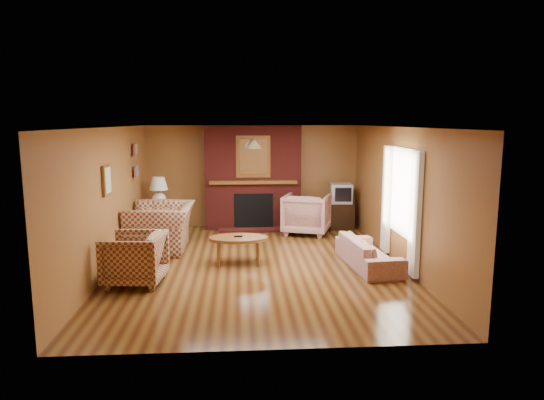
{
  "coord_description": "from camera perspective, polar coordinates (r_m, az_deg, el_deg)",
  "views": [
    {
      "loc": [
        -0.31,
        -8.26,
        2.51
      ],
      "look_at": [
        0.28,
        0.6,
        1.05
      ],
      "focal_mm": 32.0,
      "sensor_mm": 36.0,
      "label": 1
    }
  ],
  "objects": [
    {
      "name": "pendant_light",
      "position": [
        10.58,
        -2.17,
        6.56
      ],
      "size": [
        0.36,
        0.36,
        0.48
      ],
      "color": "black",
      "rests_on": "ceiling"
    },
    {
      "name": "side_table",
      "position": [
        11.08,
        -13.06,
        -2.37
      ],
      "size": [
        0.49,
        0.49,
        0.62
      ],
      "primitive_type": "cube",
      "rotation": [
        0.0,
        0.0,
        0.07
      ],
      "color": "brown",
      "rests_on": "floor"
    },
    {
      "name": "table_lamp",
      "position": [
        10.97,
        -13.19,
        1.12
      ],
      "size": [
        0.41,
        0.41,
        0.67
      ],
      "color": "silver",
      "rests_on": "side_table"
    },
    {
      "name": "plaid_loveseat",
      "position": [
        9.7,
        -12.9,
        -3.16
      ],
      "size": [
        1.23,
        1.4,
        0.9
      ],
      "primitive_type": "imported",
      "rotation": [
        0.0,
        0.0,
        -1.58
      ],
      "color": "maroon",
      "rests_on": "floor"
    },
    {
      "name": "botanical_print",
      "position": [
        8.31,
        -18.88,
        2.2
      ],
      "size": [
        0.05,
        0.4,
        0.5
      ],
      "color": "brown",
      "rests_on": "wall_left"
    },
    {
      "name": "plaid_armchair",
      "position": [
        7.83,
        -15.9,
        -6.64
      ],
      "size": [
        0.96,
        0.94,
        0.81
      ],
      "primitive_type": "imported",
      "rotation": [
        0.0,
        0.0,
        -1.67
      ],
      "color": "maroon",
      "rests_on": "floor"
    },
    {
      "name": "wall_right",
      "position": [
        8.82,
        14.78,
        0.49
      ],
      "size": [
        0.0,
        6.5,
        6.5
      ],
      "primitive_type": "plane",
      "rotation": [
        1.57,
        0.0,
        -1.57
      ],
      "color": "brown",
      "rests_on": "floor"
    },
    {
      "name": "bookshelf",
      "position": [
        10.42,
        -15.68,
        4.34
      ],
      "size": [
        0.09,
        0.55,
        0.71
      ],
      "color": "brown",
      "rests_on": "wall_left"
    },
    {
      "name": "coffee_table",
      "position": [
        8.58,
        -3.99,
        -4.7
      ],
      "size": [
        1.03,
        0.64,
        0.51
      ],
      "color": "brown",
      "rests_on": "floor"
    },
    {
      "name": "wall_back",
      "position": [
        11.59,
        -2.28,
        2.83
      ],
      "size": [
        6.5,
        0.0,
        6.5
      ],
      "primitive_type": "plane",
      "rotation": [
        1.57,
        0.0,
        0.0
      ],
      "color": "brown",
      "rests_on": "floor"
    },
    {
      "name": "fireplace",
      "position": [
        11.33,
        -2.24,
        2.59
      ],
      "size": [
        2.2,
        0.82,
        2.4
      ],
      "color": "#581713",
      "rests_on": "floor"
    },
    {
      "name": "wall_front",
      "position": [
        5.19,
        -0.32,
        -5.27
      ],
      "size": [
        6.5,
        0.0,
        6.5
      ],
      "primitive_type": "plane",
      "rotation": [
        -1.57,
        0.0,
        0.0
      ],
      "color": "brown",
      "rests_on": "floor"
    },
    {
      "name": "window_right",
      "position": [
        8.63,
        14.88,
        -0.2
      ],
      "size": [
        0.1,
        1.85,
        2.0
      ],
      "color": "beige",
      "rests_on": "wall_right"
    },
    {
      "name": "floor",
      "position": [
        8.64,
        -1.64,
        -7.56
      ],
      "size": [
        6.5,
        6.5,
        0.0
      ],
      "primitive_type": "plane",
      "color": "#43220E",
      "rests_on": "ground"
    },
    {
      "name": "tv_stand",
      "position": [
        11.52,
        8.06,
        -1.8
      ],
      "size": [
        0.57,
        0.52,
        0.61
      ],
      "primitive_type": "cube",
      "rotation": [
        0.0,
        0.0,
        0.03
      ],
      "color": "black",
      "rests_on": "floor"
    },
    {
      "name": "floral_armchair",
      "position": [
        10.84,
        4.1,
        -1.64
      ],
      "size": [
        1.24,
        1.25,
        0.9
      ],
      "primitive_type": "imported",
      "rotation": [
        0.0,
        0.0,
        2.8
      ],
      "color": "#B6A28D",
      "rests_on": "floor"
    },
    {
      "name": "crt_tv",
      "position": [
        11.43,
        8.13,
        0.8
      ],
      "size": [
        0.53,
        0.53,
        0.45
      ],
      "color": "#A8ABB0",
      "rests_on": "tv_stand"
    },
    {
      "name": "wall_left",
      "position": [
        8.65,
        -18.46,
        0.14
      ],
      "size": [
        0.0,
        6.5,
        6.5
      ],
      "primitive_type": "plane",
      "rotation": [
        1.57,
        0.0,
        1.57
      ],
      "color": "brown",
      "rests_on": "floor"
    },
    {
      "name": "ceiling",
      "position": [
        8.27,
        -1.71,
        8.57
      ],
      "size": [
        6.5,
        6.5,
        0.0
      ],
      "primitive_type": "plane",
      "rotation": [
        3.14,
        0.0,
        0.0
      ],
      "color": "silver",
      "rests_on": "wall_back"
    },
    {
      "name": "floral_sofa",
      "position": [
        8.59,
        11.28,
        -6.1
      ],
      "size": [
        0.84,
        1.78,
        0.5
      ],
      "primitive_type": "imported",
      "rotation": [
        0.0,
        0.0,
        1.67
      ],
      "color": "#B6A28D",
      "rests_on": "floor"
    }
  ]
}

